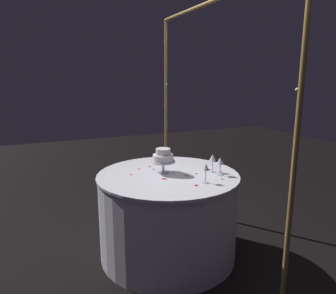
{
  "coord_description": "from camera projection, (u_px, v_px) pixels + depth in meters",
  "views": [
    {
      "loc": [
        2.42,
        -1.1,
        1.61
      ],
      "look_at": [
        0.0,
        0.0,
        1.02
      ],
      "focal_mm": 33.53,
      "sensor_mm": 36.0,
      "label": 1
    }
  ],
  "objects": [
    {
      "name": "ground_plane",
      "position": [
        168.0,
        253.0,
        2.95
      ],
      "size": [
        12.0,
        12.0,
        0.0
      ],
      "primitive_type": "plane",
      "color": "black"
    },
    {
      "name": "decorative_arch",
      "position": [
        212.0,
        94.0,
        2.81
      ],
      "size": [
        2.05,
        0.05,
        2.26
      ],
      "color": "olive",
      "rests_on": "ground"
    },
    {
      "name": "main_table",
      "position": [
        168.0,
        214.0,
        2.86
      ],
      "size": [
        1.26,
        1.26,
        0.78
      ],
      "color": "white",
      "rests_on": "ground"
    },
    {
      "name": "tiered_cake",
      "position": [
        163.0,
        157.0,
        2.79
      ],
      "size": [
        0.22,
        0.22,
        0.22
      ],
      "color": "silver",
      "rests_on": "main_table"
    },
    {
      "name": "wine_glass_0",
      "position": [
        220.0,
        162.0,
        2.72
      ],
      "size": [
        0.07,
        0.07,
        0.16
      ],
      "color": "silver",
      "rests_on": "main_table"
    },
    {
      "name": "wine_glass_1",
      "position": [
        213.0,
        159.0,
        2.82
      ],
      "size": [
        0.06,
        0.06,
        0.16
      ],
      "color": "silver",
      "rests_on": "main_table"
    },
    {
      "name": "wine_glass_2",
      "position": [
        206.0,
        169.0,
        2.52
      ],
      "size": [
        0.06,
        0.06,
        0.16
      ],
      "color": "silver",
      "rests_on": "main_table"
    },
    {
      "name": "rose_petal_0",
      "position": [
        150.0,
        167.0,
        3.0
      ],
      "size": [
        0.03,
        0.04,
        0.0
      ],
      "primitive_type": "ellipsoid",
      "rotation": [
        0.0,
        0.0,
        1.19
      ],
      "color": "red",
      "rests_on": "main_table"
    },
    {
      "name": "rose_petal_1",
      "position": [
        166.0,
        179.0,
        2.63
      ],
      "size": [
        0.03,
        0.02,
        0.0
      ],
      "primitive_type": "ellipsoid",
      "rotation": [
        0.0,
        0.0,
        3.3
      ],
      "color": "red",
      "rests_on": "main_table"
    },
    {
      "name": "rose_petal_2",
      "position": [
        196.0,
        174.0,
        2.78
      ],
      "size": [
        0.03,
        0.03,
        0.0
      ],
      "primitive_type": "ellipsoid",
      "rotation": [
        0.0,
        0.0,
        3.79
      ],
      "color": "red",
      "rests_on": "main_table"
    },
    {
      "name": "rose_petal_3",
      "position": [
        187.0,
        176.0,
        2.71
      ],
      "size": [
        0.02,
        0.03,
        0.0
      ],
      "primitive_type": "ellipsoid",
      "rotation": [
        0.0,
        0.0,
        1.53
      ],
      "color": "red",
      "rests_on": "main_table"
    },
    {
      "name": "rose_petal_4",
      "position": [
        185.0,
        175.0,
        2.74
      ],
      "size": [
        0.03,
        0.02,
        0.0
      ],
      "primitive_type": "ellipsoid",
      "rotation": [
        0.0,
        0.0,
        3.0
      ],
      "color": "red",
      "rests_on": "main_table"
    },
    {
      "name": "rose_petal_5",
      "position": [
        173.0,
        159.0,
        3.29
      ],
      "size": [
        0.04,
        0.03,
        0.0
      ],
      "primitive_type": "ellipsoid",
      "rotation": [
        0.0,
        0.0,
        2.76
      ],
      "color": "red",
      "rests_on": "main_table"
    },
    {
      "name": "rose_petal_6",
      "position": [
        164.0,
        179.0,
        2.64
      ],
      "size": [
        0.05,
        0.05,
        0.0
      ],
      "primitive_type": "ellipsoid",
      "rotation": [
        0.0,
        0.0,
        0.82
      ],
      "color": "red",
      "rests_on": "main_table"
    },
    {
      "name": "rose_petal_7",
      "position": [
        222.0,
        179.0,
        2.63
      ],
      "size": [
        0.03,
        0.03,
        0.0
      ],
      "primitive_type": "ellipsoid",
      "rotation": [
        0.0,
        0.0,
        5.9
      ],
      "color": "red",
      "rests_on": "main_table"
    },
    {
      "name": "rose_petal_8",
      "position": [
        170.0,
        163.0,
        3.14
      ],
      "size": [
        0.04,
        0.04,
        0.0
      ],
      "primitive_type": "ellipsoid",
      "rotation": [
        0.0,
        0.0,
        5.69
      ],
      "color": "red",
      "rests_on": "main_table"
    },
    {
      "name": "rose_petal_9",
      "position": [
        154.0,
        169.0,
        2.92
      ],
      "size": [
        0.03,
        0.03,
        0.0
      ],
      "primitive_type": "ellipsoid",
      "rotation": [
        0.0,
        0.0,
        4.03
      ],
      "color": "red",
      "rests_on": "main_table"
    },
    {
      "name": "rose_petal_10",
      "position": [
        196.0,
        185.0,
        2.48
      ],
      "size": [
        0.04,
        0.04,
        0.0
      ],
      "primitive_type": "ellipsoid",
      "rotation": [
        0.0,
        0.0,
        2.08
      ],
      "color": "red",
      "rests_on": "main_table"
    },
    {
      "name": "rose_petal_11",
      "position": [
        221.0,
        171.0,
        2.85
      ],
      "size": [
        0.04,
        0.04,
        0.0
      ],
      "primitive_type": "ellipsoid",
      "rotation": [
        0.0,
        0.0,
        0.68
      ],
      "color": "red",
      "rests_on": "main_table"
    },
    {
      "name": "rose_petal_12",
      "position": [
        131.0,
        175.0,
        2.75
      ],
      "size": [
        0.03,
        0.03,
        0.0
      ],
      "primitive_type": "ellipsoid",
      "rotation": [
        0.0,
        0.0,
        4.16
      ],
      "color": "red",
      "rests_on": "main_table"
    },
    {
      "name": "rose_petal_13",
      "position": [
        209.0,
        169.0,
        2.92
      ],
      "size": [
        0.04,
        0.03,
        0.0
      ],
      "primitive_type": "ellipsoid",
      "rotation": [
        0.0,
        0.0,
        3.13
      ],
      "color": "red",
      "rests_on": "main_table"
    },
    {
      "name": "rose_petal_14",
      "position": [
        139.0,
        169.0,
        2.93
      ],
      "size": [
        0.02,
        0.03,
        0.0
      ],
      "primitive_type": "ellipsoid",
      "rotation": [
        0.0,
        0.0,
        1.7
      ],
      "color": "red",
      "rests_on": "main_table"
    }
  ]
}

